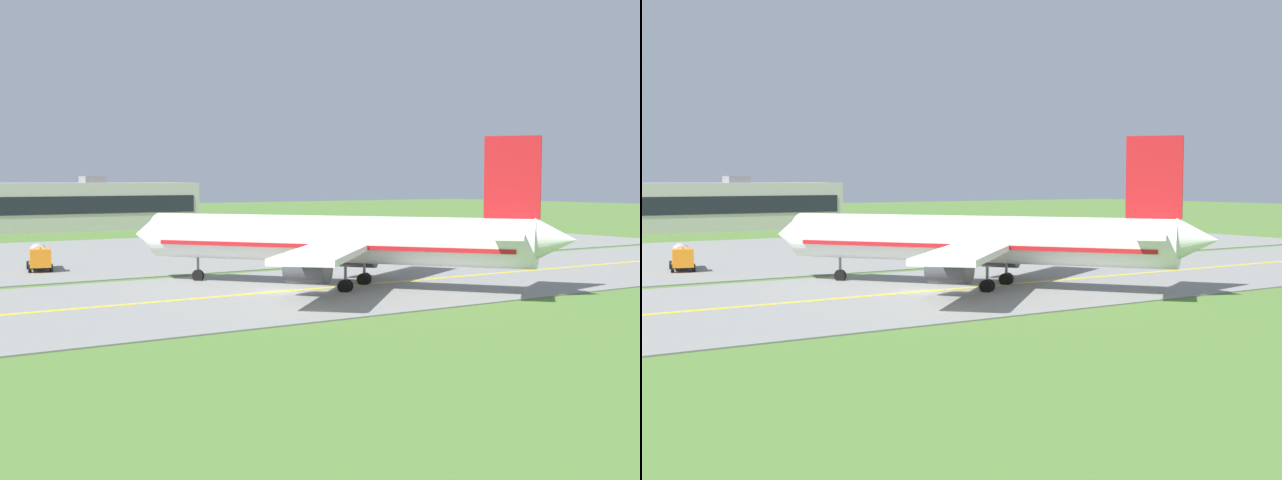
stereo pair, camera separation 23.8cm
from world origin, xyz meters
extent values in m
plane|color=#517A33|center=(0.00, 0.00, 0.00)|extent=(500.00, 500.00, 0.00)
cube|color=gray|center=(0.00, 0.00, 0.05)|extent=(240.00, 28.00, 0.10)
cube|color=gray|center=(10.00, 42.00, 0.05)|extent=(140.00, 52.00, 0.10)
cube|color=yellow|center=(0.00, 0.00, 0.11)|extent=(220.00, 0.60, 0.01)
cylinder|color=white|center=(5.56, 0.22, 4.20)|extent=(23.31, 29.80, 4.00)
cone|color=white|center=(-5.19, 14.91, 4.20)|extent=(4.60, 4.34, 3.80)
cone|color=white|center=(16.43, -14.62, 4.60)|extent=(4.63, 4.59, 3.40)
cube|color=red|center=(5.56, 0.22, 3.70)|extent=(21.77, 27.65, 0.36)
cube|color=#1E232D|center=(-3.89, 13.14, 4.90)|extent=(3.81, 3.46, 0.70)
cube|color=white|center=(0.00, -6.57, 3.70)|extent=(14.10, 13.90, 0.50)
cylinder|color=#47474C|center=(0.43, -3.78, 2.30)|extent=(3.86, 4.10, 2.30)
cylinder|color=black|center=(-0.51, -2.48, 2.30)|extent=(1.84, 1.44, 2.10)
cube|color=white|center=(13.72, 3.47, 3.70)|extent=(15.49, 11.32, 0.50)
cylinder|color=#47474C|center=(10.92, 3.90, 2.30)|extent=(3.86, 4.10, 2.30)
cylinder|color=black|center=(9.98, 5.19, 2.30)|extent=(1.84, 1.44, 2.10)
cube|color=red|center=(14.42, -11.88, 9.45)|extent=(2.92, 3.79, 6.50)
cube|color=white|center=(11.96, -13.93, 5.00)|extent=(6.06, 5.81, 0.30)
cube|color=white|center=(17.12, -10.15, 5.00)|extent=(6.39, 5.09, 0.30)
cylinder|color=slate|center=(-2.12, 10.71, 1.38)|extent=(0.24, 0.24, 1.65)
cylinder|color=black|center=(-2.12, 10.71, 0.55)|extent=(0.93, 1.09, 1.10)
cylinder|color=slate|center=(4.64, -2.93, 1.38)|extent=(0.24, 0.24, 1.65)
cylinder|color=black|center=(4.42, -3.09, 0.55)|extent=(0.93, 1.09, 1.10)
cylinder|color=black|center=(4.87, -2.76, 0.55)|extent=(0.93, 1.09, 1.10)
cylinder|color=slate|center=(8.84, 0.15, 1.38)|extent=(0.24, 0.24, 1.65)
cylinder|color=black|center=(8.62, -0.02, 0.55)|extent=(0.93, 1.09, 1.10)
cylinder|color=black|center=(9.06, 0.31, 0.55)|extent=(0.93, 1.09, 1.10)
cube|color=orange|center=(-12.13, 25.69, 1.50)|extent=(2.35, 2.20, 1.80)
cube|color=#1E232D|center=(-12.30, 24.94, 1.81)|extent=(1.82, 0.53, 0.81)
cylinder|color=silver|center=(-11.46, 28.61, 1.75)|extent=(2.69, 4.50, 1.80)
cube|color=#383838|center=(-11.46, 28.61, 0.72)|extent=(2.99, 4.56, 0.24)
cylinder|color=orange|center=(-12.13, 25.69, 2.50)|extent=(0.20, 0.20, 0.18)
cylinder|color=black|center=(-11.15, 25.47, 0.45)|extent=(0.49, 0.94, 0.90)
cylinder|color=black|center=(-13.10, 25.91, 0.45)|extent=(0.49, 0.94, 0.90)
cylinder|color=black|center=(-10.25, 29.20, 0.45)|extent=(0.49, 0.94, 0.90)
cylinder|color=black|center=(-12.29, 29.67, 0.45)|extent=(0.49, 0.94, 0.90)
cube|color=yellow|center=(32.58, 24.66, 1.50)|extent=(2.46, 2.56, 1.80)
cube|color=#1E232D|center=(33.28, 24.35, 1.81)|extent=(0.86, 1.73, 0.81)
cylinder|color=silver|center=(29.84, 25.88, 1.75)|extent=(4.57, 3.36, 1.80)
cube|color=#383838|center=(29.84, 25.88, 0.72)|extent=(4.69, 3.63, 0.24)
cylinder|color=orange|center=(32.58, 24.66, 2.50)|extent=(0.20, 0.20, 0.18)
cylinder|color=black|center=(32.99, 25.57, 0.45)|extent=(0.94, 0.64, 0.90)
cylinder|color=black|center=(32.17, 23.75, 0.45)|extent=(0.94, 0.64, 0.90)
cylinder|color=black|center=(29.50, 27.19, 0.45)|extent=(0.94, 0.64, 0.90)
cylinder|color=black|center=(28.64, 25.27, 0.45)|extent=(0.94, 0.64, 0.90)
cube|color=beige|center=(4.39, 95.29, 4.35)|extent=(61.87, 12.95, 8.70)
cube|color=#1E232D|center=(4.39, 88.76, 4.79)|extent=(59.39, 0.10, 3.13)
cube|color=slate|center=(16.77, 95.29, 9.30)|extent=(4.00, 4.00, 1.20)
camera|label=1|loc=(-35.41, -59.53, 9.26)|focal=47.82mm
camera|label=2|loc=(-35.21, -59.66, 9.26)|focal=47.82mm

